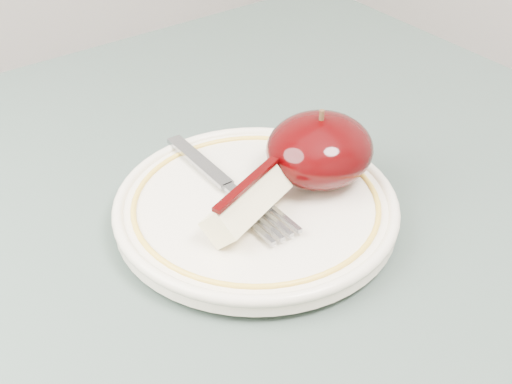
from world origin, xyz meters
TOP-DOWN VIEW (x-y plane):
  - plate at (0.08, 0.09)m, footprint 0.22×0.22m
  - apple_half at (0.14, 0.08)m, footprint 0.08×0.08m
  - apple_wedge at (0.06, 0.07)m, footprint 0.08×0.06m
  - fork at (0.07, 0.11)m, footprint 0.03×0.16m

SIDE VIEW (x-z plane):
  - plate at x=0.08m, z-range 0.75..0.77m
  - fork at x=0.07m, z-range 0.77..0.78m
  - apple_wedge at x=0.06m, z-range 0.77..0.80m
  - apple_half at x=0.14m, z-range 0.76..0.82m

